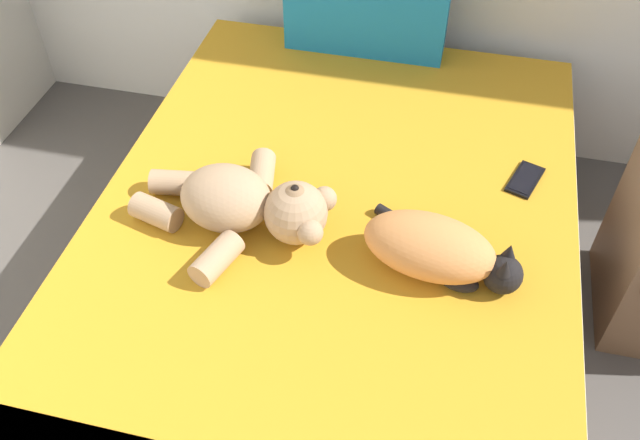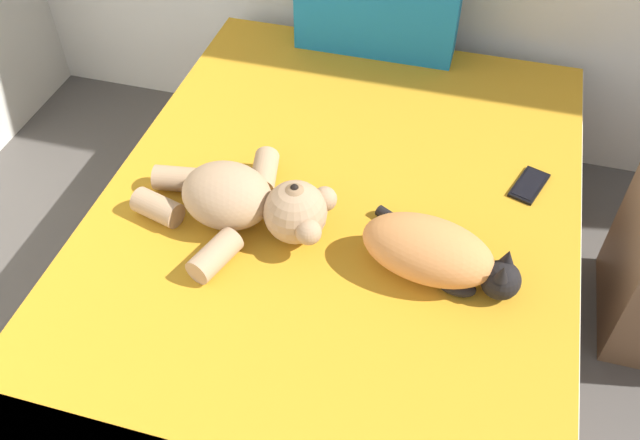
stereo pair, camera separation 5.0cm
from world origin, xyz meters
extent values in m
cube|color=brown|center=(1.55, 3.29, 0.15)|extent=(1.38, 2.03, 0.30)
cube|color=white|center=(1.55, 3.29, 0.39)|extent=(1.34, 1.97, 0.17)
cube|color=orange|center=(1.55, 3.35, 0.48)|extent=(1.33, 1.82, 0.02)
ellipsoid|color=#D18447|center=(1.83, 3.21, 0.57)|extent=(0.36, 0.24, 0.15)
sphere|color=black|center=(2.02, 3.18, 0.54)|extent=(0.10, 0.10, 0.10)
cone|color=black|center=(2.02, 3.21, 0.60)|extent=(0.04, 0.04, 0.04)
cone|color=black|center=(2.01, 3.15, 0.60)|extent=(0.04, 0.04, 0.04)
cylinder|color=black|center=(1.74, 3.33, 0.51)|extent=(0.16, 0.10, 0.03)
ellipsoid|color=black|center=(1.92, 3.16, 0.51)|extent=(0.11, 0.07, 0.04)
ellipsoid|color=tan|center=(1.28, 3.25, 0.58)|extent=(0.26, 0.22, 0.17)
sphere|color=tan|center=(1.47, 3.24, 0.58)|extent=(0.17, 0.17, 0.17)
sphere|color=#8E6B49|center=(1.47, 3.24, 0.63)|extent=(0.07, 0.07, 0.07)
sphere|color=black|center=(1.47, 3.24, 0.66)|extent=(0.02, 0.02, 0.02)
sphere|color=tan|center=(1.54, 3.30, 0.58)|extent=(0.07, 0.07, 0.07)
sphere|color=tan|center=(1.53, 3.17, 0.58)|extent=(0.07, 0.07, 0.07)
cylinder|color=tan|center=(1.33, 3.41, 0.53)|extent=(0.10, 0.16, 0.07)
cylinder|color=tan|center=(1.10, 3.32, 0.53)|extent=(0.14, 0.09, 0.07)
cylinder|color=tan|center=(1.31, 3.08, 0.53)|extent=(0.11, 0.16, 0.07)
cylinder|color=tan|center=(1.09, 3.20, 0.53)|extent=(0.15, 0.11, 0.07)
cube|color=black|center=(2.07, 3.60, 0.50)|extent=(0.12, 0.16, 0.01)
cube|color=black|center=(2.07, 3.60, 0.50)|extent=(0.10, 0.14, 0.00)
camera|label=1|loc=(1.82, 2.05, 1.83)|focal=37.97mm
camera|label=2|loc=(1.87, 2.06, 1.83)|focal=37.97mm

